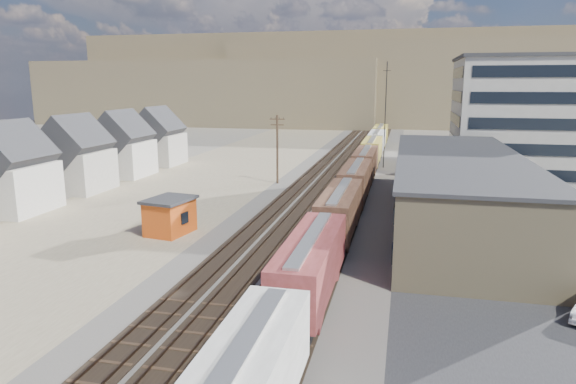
% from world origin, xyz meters
% --- Properties ---
extents(ground, '(300.00, 300.00, 0.00)m').
position_xyz_m(ground, '(0.00, 0.00, 0.00)').
color(ground, '#6B6356').
rests_on(ground, ground).
extents(ballast_bed, '(18.00, 200.00, 0.06)m').
position_xyz_m(ballast_bed, '(0.00, 50.00, 0.03)').
color(ballast_bed, '#4C4742').
rests_on(ballast_bed, ground).
extents(dirt_yard, '(24.00, 180.00, 0.03)m').
position_xyz_m(dirt_yard, '(-20.00, 40.00, 0.01)').
color(dirt_yard, '#7A6A54').
rests_on(dirt_yard, ground).
extents(asphalt_lot, '(26.00, 120.00, 0.04)m').
position_xyz_m(asphalt_lot, '(22.00, 35.00, 0.02)').
color(asphalt_lot, '#232326').
rests_on(asphalt_lot, ground).
extents(rail_tracks, '(11.40, 200.00, 0.24)m').
position_xyz_m(rail_tracks, '(-0.55, 50.00, 0.11)').
color(rail_tracks, black).
rests_on(rail_tracks, ground).
extents(freight_train, '(3.00, 119.74, 4.46)m').
position_xyz_m(freight_train, '(3.80, 39.78, 2.79)').
color(freight_train, black).
rests_on(freight_train, ground).
extents(warehouse, '(12.40, 40.40, 7.25)m').
position_xyz_m(warehouse, '(14.98, 25.00, 3.65)').
color(warehouse, tan).
rests_on(warehouse, ground).
extents(office_tower, '(22.60, 18.60, 18.45)m').
position_xyz_m(office_tower, '(27.95, 54.95, 9.26)').
color(office_tower, '#9E998E').
rests_on(office_tower, ground).
extents(utility_pole_north, '(2.20, 0.32, 10.00)m').
position_xyz_m(utility_pole_north, '(-8.50, 42.00, 5.30)').
color(utility_pole_north, '#382619').
rests_on(utility_pole_north, ground).
extents(radio_mast, '(1.20, 0.16, 18.00)m').
position_xyz_m(radio_mast, '(6.00, 60.00, 9.12)').
color(radio_mast, black).
rests_on(radio_mast, ground).
extents(townhouse_row, '(8.15, 68.16, 10.47)m').
position_xyz_m(townhouse_row, '(-34.00, 25.00, 4.34)').
color(townhouse_row, '#B7B2A8').
rests_on(townhouse_row, ground).
extents(hills_north, '(265.00, 80.00, 32.00)m').
position_xyz_m(hills_north, '(0.17, 167.92, 14.10)').
color(hills_north, brown).
rests_on(hills_north, ground).
extents(maintenance_shed, '(4.53, 5.43, 3.56)m').
position_xyz_m(maintenance_shed, '(-12.52, 14.85, 1.82)').
color(maintenance_shed, '#CF4C13').
rests_on(maintenance_shed, ground).
extents(parked_car_blue, '(4.59, 5.48, 1.39)m').
position_xyz_m(parked_car_blue, '(22.82, 48.79, 0.70)').
color(parked_car_blue, navy).
rests_on(parked_car_blue, ground).
extents(parked_car_far, '(3.90, 5.41, 1.71)m').
position_xyz_m(parked_car_far, '(26.57, 56.68, 0.86)').
color(parked_car_far, silver).
rests_on(parked_car_far, ground).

